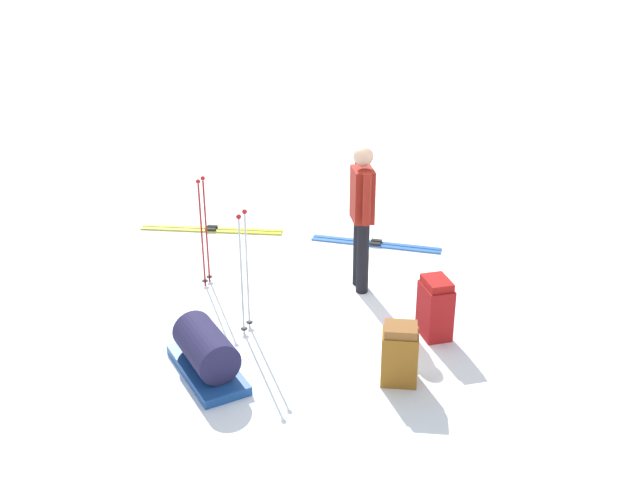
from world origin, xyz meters
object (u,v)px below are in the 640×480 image
at_px(ski_pair_far, 376,244).
at_px(backpack_large_dark, 435,308).
at_px(ski_poles_planted_near, 244,267).
at_px(ski_pair_near, 211,230).
at_px(gear_sled, 206,353).
at_px(backpack_bright, 400,354).
at_px(ski_poles_planted_far, 204,226).
at_px(skier_standing, 362,211).

height_order(ski_pair_far, backpack_large_dark, backpack_large_dark).
height_order(ski_pair_far, ski_poles_planted_near, ski_poles_planted_near).
bearing_deg(ski_pair_near, gear_sled, 42.26).
xyz_separation_m(backpack_bright, ski_poles_planted_near, (0.12, -1.74, 0.45)).
height_order(ski_pair_near, ski_poles_planted_near, ski_poles_planted_near).
height_order(ski_poles_planted_far, gear_sled, ski_poles_planted_far).
bearing_deg(skier_standing, ski_poles_planted_far, -58.31).
xyz_separation_m(skier_standing, backpack_large_dark, (0.46, 1.18, -0.64)).
bearing_deg(gear_sled, ski_poles_planted_far, -136.81).
distance_m(skier_standing, ski_poles_planted_far, 1.81).
height_order(skier_standing, ski_poles_planted_near, skier_standing).
bearing_deg(gear_sled, ski_pair_near, -137.74).
relative_size(ski_poles_planted_far, gear_sled, 1.14).
bearing_deg(backpack_bright, ski_pair_near, -113.15).
relative_size(backpack_large_dark, ski_poles_planted_far, 0.49).
xyz_separation_m(ski_pair_near, ski_poles_planted_far, (1.22, 1.07, 0.72)).
height_order(backpack_large_dark, ski_poles_planted_far, ski_poles_planted_far).
relative_size(ski_pair_near, ski_poles_planted_near, 1.35).
height_order(backpack_large_dark, ski_poles_planted_near, ski_poles_planted_near).
relative_size(ski_poles_planted_near, gear_sled, 1.16).
distance_m(ski_poles_planted_far, gear_sled, 1.95).
xyz_separation_m(ski_pair_near, gear_sled, (2.59, 2.36, 0.21)).
distance_m(skier_standing, ski_poles_planted_near, 1.59).
bearing_deg(backpack_bright, ski_poles_planted_near, -86.14).
relative_size(ski_pair_far, backpack_large_dark, 2.62).
relative_size(backpack_bright, ski_poles_planted_near, 0.44).
distance_m(ski_pair_near, ski_pair_far, 2.29).
bearing_deg(ski_pair_far, ski_poles_planted_near, 0.86).
bearing_deg(ski_poles_planted_near, skier_standing, 163.54).
bearing_deg(backpack_bright, ski_poles_planted_far, -98.94).
distance_m(skier_standing, ski_pair_far, 1.57).
xyz_separation_m(ski_pair_far, ski_poles_planted_near, (2.66, 0.04, 0.73)).
distance_m(ski_pair_far, backpack_large_dark, 2.35).
distance_m(backpack_large_dark, ski_poles_planted_far, 2.79).
distance_m(ski_pair_near, ski_poles_planted_far, 1.77).
distance_m(ski_pair_near, backpack_large_dark, 3.86).
height_order(ski_pair_far, gear_sled, gear_sled).
bearing_deg(ski_poles_planted_far, gear_sled, 43.19).
bearing_deg(ski_pair_far, gear_sled, 4.05).
bearing_deg(ski_poles_planted_far, skier_standing, 121.69).
relative_size(ski_pair_far, gear_sled, 1.46).
relative_size(skier_standing, backpack_large_dark, 2.66).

